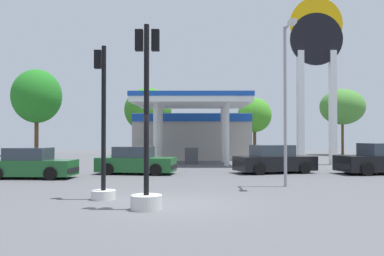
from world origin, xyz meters
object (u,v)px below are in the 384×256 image
Objects in this scene: tree_2 at (255,115)px; traffic_signal_2 at (103,154)px; corner_streetlamp at (286,88)px; car_2 at (274,160)px; tree_0 at (37,96)px; car_0 at (31,164)px; car_3 at (136,162)px; traffic_signal_0 at (147,156)px; car_1 at (381,160)px; tree_1 at (148,110)px; station_pole_sign at (316,60)px; tree_3 at (342,107)px.

traffic_signal_2 is at bearing -107.44° from tree_2.
car_2 is at bearing 83.82° from corner_streetlamp.
tree_0 is at bearing 114.31° from traffic_signal_2.
car_0 is at bearing 126.58° from traffic_signal_2.
car_3 is 10.33m from traffic_signal_0.
corner_streetlamp is (-0.65, -6.02, 3.09)m from car_2.
tree_0 is (-13.98, 29.28, 4.30)m from traffic_signal_0.
tree_1 is (-14.14, 20.13, 3.76)m from car_1.
tree_0 is at bearing 110.13° from car_0.
tree_2 reaches higher than traffic_signal_0.
traffic_signal_0 is at bearing -52.26° from car_0.
station_pole_sign is 9.74m from car_2.
tree_3 reaches higher than traffic_signal_0.
tree_1 is at bearing 125.09° from car_1.
car_2 is at bearing -122.58° from station_pole_sign.
station_pole_sign is 15.45m from tree_3.
tree_2 is at bearing 102.17° from car_1.
tree_2 reaches higher than traffic_signal_2.
traffic_signal_0 is (6.18, -7.99, 0.78)m from car_0.
tree_0 is (-24.72, 18.92, 5.01)m from car_1.
traffic_signal_2 is 0.77× the size of corner_streetlamp.
tree_0 is at bearing 177.67° from tree_2.
car_0 is at bearing -69.87° from tree_0.
tree_3 reaches higher than car_1.
tree_1 is at bearing 133.52° from station_pole_sign.
tree_0 is 20.92m from tree_2.
traffic_signal_0 reaches higher than car_0.
tree_0 reaches higher than car_3.
car_0 is at bearing 163.54° from corner_streetlamp.
corner_streetlamp is at bearing 45.19° from traffic_signal_0.
car_3 is 23.27m from tree_0.
tree_2 is (8.38, 26.69, 2.46)m from traffic_signal_2.
tree_0 is 10.72m from tree_1.
corner_streetlamp reaches higher than car_3.
tree_3 is (6.52, 13.84, -2.19)m from station_pole_sign.
car_1 is 0.98× the size of traffic_signal_2.
tree_0 reaches higher than car_0.
car_2 is 0.71× the size of corner_streetlamp.
car_2 is (-3.99, -6.25, -6.31)m from station_pole_sign.
tree_0 is (-12.27, 19.12, 5.08)m from car_3.
car_2 is (11.57, 2.79, 0.03)m from car_0.
tree_0 is 1.25× the size of tree_1.
car_3 is 0.66× the size of corner_streetlamp.
traffic_signal_0 is 0.59× the size of tree_0.
car_2 is 1.08× the size of car_3.
car_3 is 20.43m from tree_2.
car_1 is at bearing 43.97° from traffic_signal_0.
tree_1 is at bearing 93.70° from traffic_signal_2.
corner_streetlamp is at bearing -52.63° from tree_0.
car_0 reaches higher than car_3.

